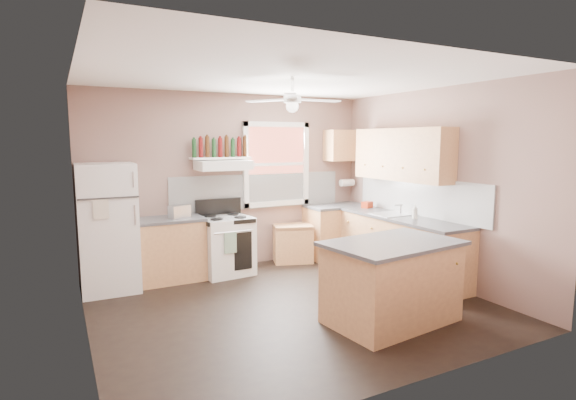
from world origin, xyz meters
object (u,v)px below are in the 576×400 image
toaster (179,212)px  cart (293,243)px  island (391,283)px  stove (226,246)px  refrigerator (108,228)px

toaster → cart: size_ratio=0.45×
toaster → island: 3.10m
stove → cart: size_ratio=1.39×
toaster → cart: 2.00m
refrigerator → island: bearing=-42.7°
refrigerator → toaster: bearing=1.8°
toaster → island: bearing=-76.5°
toaster → refrigerator: bearing=160.5°
stove → cart: 1.22m
stove → toaster: bearing=174.6°
refrigerator → stove: size_ratio=1.97×
island → cart: bearing=79.2°
toaster → cart: bearing=-16.4°
refrigerator → toaster: refrigerator is taller
cart → stove: bearing=-155.4°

